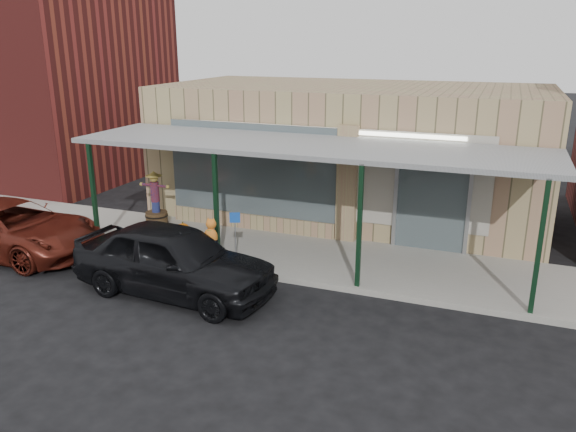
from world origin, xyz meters
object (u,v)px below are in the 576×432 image
at_px(parked_sedan, 174,260).
at_px(car_maroon, 12,228).
at_px(barrel_pumpkin, 184,238).
at_px(handicap_sign, 235,230).
at_px(barrel_scarecrow, 156,208).

distance_m(parked_sedan, car_maroon, 5.49).
height_order(barrel_pumpkin, handicap_sign, handicap_sign).
bearing_deg(barrel_pumpkin, barrel_scarecrow, 142.64).
relative_size(barrel_scarecrow, barrel_pumpkin, 2.31).
bearing_deg(barrel_scarecrow, handicap_sign, -36.92).
height_order(barrel_scarecrow, handicap_sign, barrel_scarecrow).
xyz_separation_m(barrel_scarecrow, handicap_sign, (3.50, -1.68, 0.26)).
xyz_separation_m(handicap_sign, parked_sedan, (-0.59, -1.94, -0.16)).
bearing_deg(car_maroon, barrel_pumpkin, -67.95).
distance_m(barrel_scarecrow, car_maroon, 3.97).
height_order(parked_sedan, car_maroon, parked_sedan).
xyz_separation_m(parked_sedan, car_maroon, (-5.46, 0.59, -0.10)).
xyz_separation_m(barrel_pumpkin, car_maroon, (-4.30, -1.70, 0.30)).
height_order(barrel_pumpkin, parked_sedan, parked_sedan).
bearing_deg(parked_sedan, handicap_sign, -12.92).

